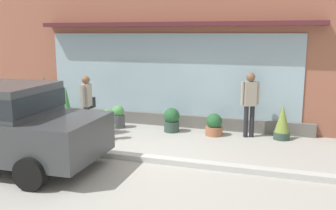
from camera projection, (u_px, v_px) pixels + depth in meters
The scene contains 13 objects.
ground_plane at pixel (133, 156), 8.43m from camera, with size 60.00×60.00×0.00m, color #9E9B93.
curb_strip at pixel (129, 156), 8.24m from camera, with size 14.00×0.24×0.12m, color #B2B2AD.
storefront at pixel (175, 40), 10.93m from camera, with size 14.00×0.81×5.17m.
fire_hydrant at pixel (108, 124), 9.72m from camera, with size 0.39×0.35×0.80m.
pedestrian_with_handbag at pixel (87, 101), 10.07m from camera, with size 0.22×0.63×1.61m.
pedestrian_passerby at pixel (250, 100), 9.83m from camera, with size 0.46×0.31×1.72m.
parked_car_dark_gray at pixel (0, 121), 7.69m from camera, with size 4.19×2.19×1.71m.
potted_plant_by_entrance at pixel (45, 98), 12.06m from camera, with size 0.31×0.31×1.39m.
potted_plant_window_right at pixel (214, 125), 10.12m from camera, with size 0.46×0.46×0.60m.
potted_plant_corner_tall at pixel (67, 105), 11.70m from camera, with size 0.28×0.28×1.10m.
potted_plant_doorstep at pixel (282, 123), 9.71m from camera, with size 0.42×0.42×0.91m.
potted_plant_near_hydrant at pixel (118, 117), 10.96m from camera, with size 0.39×0.39×0.66m.
potted_plant_low_front at pixel (172, 120), 10.49m from camera, with size 0.45×0.45×0.68m.
Camera 1 is at (3.29, -7.41, 2.71)m, focal length 40.17 mm.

